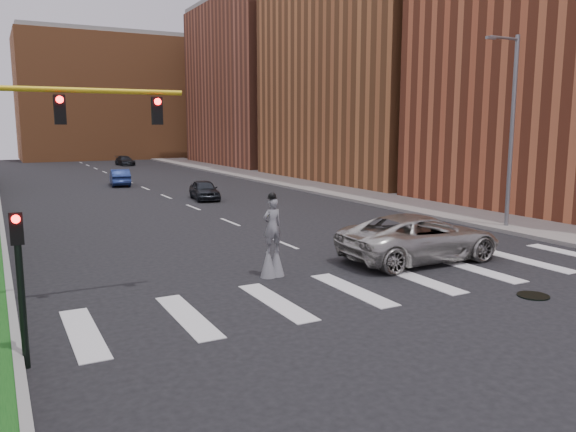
{
  "coord_description": "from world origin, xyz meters",
  "views": [
    {
      "loc": [
        -10.62,
        -12.58,
        4.88
      ],
      "look_at": [
        -1.37,
        5.0,
        1.7
      ],
      "focal_mm": 35.0,
      "sensor_mm": 36.0,
      "label": 1
    }
  ],
  "objects": [
    {
      "name": "secondary_signal",
      "position": [
        -10.3,
        -0.5,
        1.95
      ],
      "size": [
        0.25,
        0.21,
        3.23
      ],
      "color": "black",
      "rests_on": "ground"
    },
    {
      "name": "streetlight",
      "position": [
        10.9,
        6.0,
        4.9
      ],
      "size": [
        2.05,
        0.2,
        9.0
      ],
      "color": "slate",
      "rests_on": "ground"
    },
    {
      "name": "car_far",
      "position": [
        4.15,
        59.59,
        0.59
      ],
      "size": [
        2.03,
        4.2,
        1.18
      ],
      "primitive_type": "imported",
      "rotation": [
        0.0,
        0.0,
        0.1
      ],
      "color": "black",
      "rests_on": "ground"
    },
    {
      "name": "building_mid",
      "position": [
        22.0,
        30.0,
        12.0
      ],
      "size": [
        16.0,
        22.0,
        24.0
      ],
      "primitive_type": "cube",
      "color": "#A55F33",
      "rests_on": "ground"
    },
    {
      "name": "car_mid",
      "position": [
        -1.33,
        35.1,
        0.69
      ],
      "size": [
        1.96,
        4.34,
        1.38
      ],
      "primitive_type": "imported",
      "rotation": [
        0.0,
        0.0,
        3.02
      ],
      "color": "navy",
      "rests_on": "ground"
    },
    {
      "name": "median_curb",
      "position": [
        -10.45,
        20.0,
        0.14
      ],
      "size": [
        0.2,
        60.0,
        0.28
      ],
      "primitive_type": "cube",
      "color": "gray",
      "rests_on": "ground"
    },
    {
      "name": "stilt_performer",
      "position": [
        -2.74,
        3.5,
        1.1
      ],
      "size": [
        0.84,
        0.55,
        2.79
      ],
      "rotation": [
        0.0,
        0.0,
        3.23
      ],
      "color": "#372216",
      "rests_on": "ground"
    },
    {
      "name": "manhole",
      "position": [
        3.0,
        -2.0,
        0.02
      ],
      "size": [
        0.9,
        0.9,
        0.04
      ],
      "primitive_type": "cylinder",
      "color": "black",
      "rests_on": "ground"
    },
    {
      "name": "traffic_signal",
      "position": [
        -9.78,
        3.0,
        4.15
      ],
      "size": [
        5.3,
        0.23,
        6.2
      ],
      "color": "black",
      "rests_on": "ground"
    },
    {
      "name": "sidewalk_right",
      "position": [
        12.5,
        25.0,
        0.09
      ],
      "size": [
        5.0,
        90.0,
        0.18
      ],
      "primitive_type": "cube",
      "color": "slate",
      "rests_on": "ground"
    },
    {
      "name": "suv_crossing",
      "position": [
        3.06,
        3.0,
        0.86
      ],
      "size": [
        6.23,
        2.98,
        1.71
      ],
      "primitive_type": "imported",
      "rotation": [
        0.0,
        0.0,
        1.55
      ],
      "color": "#B4B2AA",
      "rests_on": "ground"
    },
    {
      "name": "ground_plane",
      "position": [
        0.0,
        0.0,
        0.0
      ],
      "size": [
        160.0,
        160.0,
        0.0
      ],
      "primitive_type": "plane",
      "color": "black",
      "rests_on": "ground"
    },
    {
      "name": "building_backdrop",
      "position": [
        6.0,
        78.0,
        9.0
      ],
      "size": [
        26.0,
        14.0,
        18.0
      ],
      "primitive_type": "cube",
      "color": "#A55F33",
      "rests_on": "ground"
    },
    {
      "name": "car_near",
      "position": [
        1.85,
        23.2,
        0.66
      ],
      "size": [
        2.02,
        4.02,
        1.31
      ],
      "primitive_type": "imported",
      "rotation": [
        0.0,
        0.0,
        -0.12
      ],
      "color": "black",
      "rests_on": "ground"
    },
    {
      "name": "building_far",
      "position": [
        22.0,
        54.0,
        10.0
      ],
      "size": [
        16.0,
        22.0,
        20.0
      ],
      "primitive_type": "cube",
      "color": "brown",
      "rests_on": "ground"
    }
  ]
}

